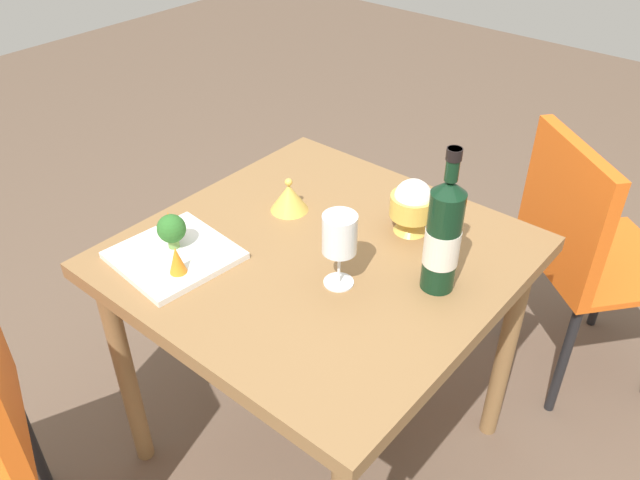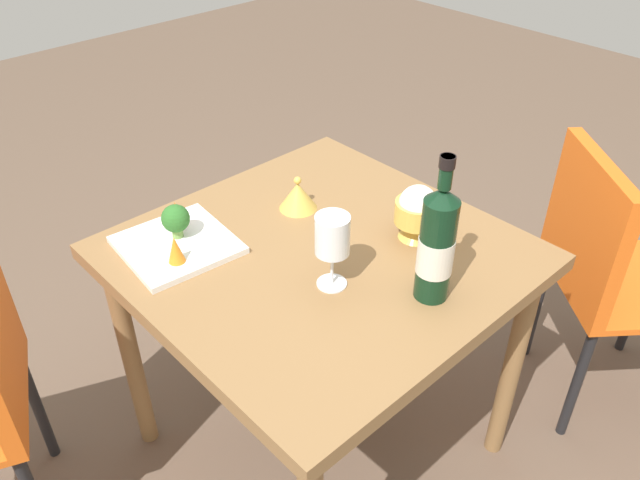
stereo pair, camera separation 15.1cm
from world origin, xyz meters
TOP-DOWN VIEW (x-y plane):
  - ground_plane at (0.00, 0.00)m, footprint 8.00×8.00m
  - dining_table at (0.00, 0.00)m, footprint 0.86×0.86m
  - chair_near_window at (-0.39, -0.73)m, footprint 0.56×0.56m
  - wine_bottle at (-0.28, -0.06)m, footprint 0.08×0.08m
  - wine_glass at (-0.11, 0.07)m, footprint 0.08×0.08m
  - rice_bowl at (-0.12, -0.21)m, footprint 0.11×0.11m
  - rice_bowl_lid at (0.18, -0.09)m, footprint 0.10×0.10m
  - serving_plate at (0.24, 0.24)m, footprint 0.27×0.27m
  - broccoli_floret at (0.26, 0.23)m, footprint 0.07×0.07m
  - carrot_garnish_left at (0.18, 0.28)m, footprint 0.04×0.04m
  - carrot_garnish_right at (0.31, 0.20)m, footprint 0.04×0.04m

SIDE VIEW (x-z plane):
  - ground_plane at x=0.00m, z-range 0.00..0.00m
  - chair_near_window at x=-0.39m, z-range 0.10..0.95m
  - dining_table at x=0.00m, z-range 0.27..0.99m
  - serving_plate at x=0.24m, z-range 0.72..0.74m
  - rice_bowl_lid at x=0.18m, z-range 0.71..0.81m
  - carrot_garnish_right at x=0.31m, z-range 0.74..0.80m
  - carrot_garnish_left at x=0.18m, z-range 0.74..0.80m
  - broccoli_floret at x=0.26m, z-range 0.74..0.83m
  - rice_bowl at x=-0.12m, z-range 0.72..0.87m
  - wine_glass at x=-0.11m, z-range 0.76..0.94m
  - wine_bottle at x=-0.28m, z-range 0.69..1.03m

